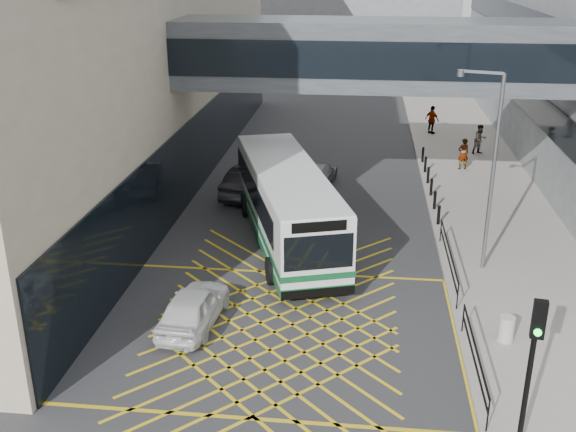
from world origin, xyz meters
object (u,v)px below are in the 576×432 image
(pedestrian_c, at_px, (432,120))
(pedestrian_b, at_px, (480,139))
(traffic_light, at_px, (532,358))
(street_lamp, at_px, (490,161))
(car_dark, at_px, (251,180))
(bus, at_px, (286,202))
(car_white, at_px, (193,306))
(litter_bin, at_px, (506,329))
(pedestrian_a, at_px, (463,154))
(car_silver, at_px, (316,174))

(pedestrian_c, bearing_deg, pedestrian_b, 162.58)
(traffic_light, xyz_separation_m, street_lamp, (0.64, 10.98, 1.49))
(car_dark, bearing_deg, bus, 125.63)
(bus, relative_size, pedestrian_c, 6.32)
(car_white, height_order, street_lamp, street_lamp)
(pedestrian_b, bearing_deg, bus, -154.25)
(traffic_light, height_order, pedestrian_b, traffic_light)
(car_dark, height_order, litter_bin, car_dark)
(bus, height_order, traffic_light, traffic_light)
(street_lamp, distance_m, pedestrian_a, 13.74)
(car_silver, bearing_deg, pedestrian_b, -137.64)
(car_silver, distance_m, litter_bin, 16.92)
(bus, height_order, car_dark, bus)
(car_white, relative_size, traffic_light, 0.99)
(traffic_light, bearing_deg, pedestrian_b, 91.86)
(bus, distance_m, pedestrian_b, 17.81)
(traffic_light, distance_m, pedestrian_a, 24.37)
(bus, relative_size, litter_bin, 14.22)
(car_white, xyz_separation_m, pedestrian_b, (12.61, 22.00, 0.38))
(litter_bin, bearing_deg, street_lamp, 90.69)
(pedestrian_b, bearing_deg, traffic_light, -125.08)
(bus, bearing_deg, car_white, -124.13)
(car_silver, height_order, pedestrian_a, pedestrian_a)
(car_dark, relative_size, pedestrian_c, 2.62)
(litter_bin, xyz_separation_m, pedestrian_b, (2.39, 22.11, 0.48))
(car_silver, xyz_separation_m, pedestrian_c, (7.09, 11.57, 0.45))
(pedestrian_a, bearing_deg, bus, 34.17)
(traffic_light, xyz_separation_m, pedestrian_a, (1.66, 24.23, -1.98))
(street_lamp, distance_m, pedestrian_b, 17.17)
(car_white, bearing_deg, pedestrian_b, -114.83)
(pedestrian_a, xyz_separation_m, pedestrian_c, (-1.08, 8.15, 0.06))
(car_white, xyz_separation_m, traffic_light, (9.51, -5.61, 2.34))
(pedestrian_c, bearing_deg, car_white, 114.04)
(pedestrian_a, xyz_separation_m, pedestrian_b, (1.44, 3.38, 0.01))
(pedestrian_a, height_order, pedestrian_c, pedestrian_c)
(car_white, height_order, car_dark, car_dark)
(car_white, bearing_deg, litter_bin, -175.61)
(car_silver, distance_m, pedestrian_b, 11.78)
(traffic_light, distance_m, street_lamp, 11.10)
(bus, relative_size, traffic_light, 2.75)
(street_lamp, xyz_separation_m, pedestrian_a, (1.02, 13.25, -3.47))
(traffic_light, relative_size, pedestrian_c, 2.30)
(car_silver, bearing_deg, car_dark, 37.74)
(traffic_light, bearing_deg, litter_bin, 90.98)
(car_dark, bearing_deg, pedestrian_b, -133.67)
(traffic_light, bearing_deg, car_white, 157.72)
(car_dark, xyz_separation_m, street_lamp, (10.39, -7.91, 3.74))
(car_white, relative_size, street_lamp, 0.57)
(pedestrian_a, bearing_deg, street_lamp, 68.55)
(car_silver, relative_size, traffic_light, 0.98)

